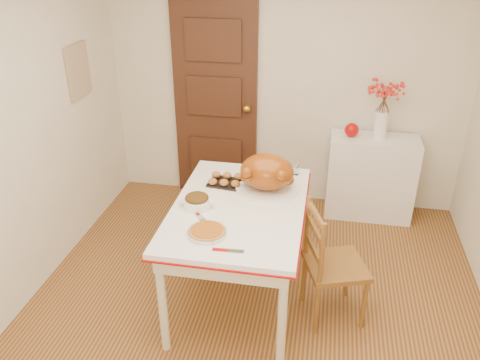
% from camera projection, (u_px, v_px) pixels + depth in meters
% --- Properties ---
extents(floor, '(3.50, 4.00, 0.00)m').
position_uv_depth(floor, '(250.00, 326.00, 3.56)').
color(floor, '#582E10').
rests_on(floor, ground).
extents(wall_back, '(3.50, 0.00, 2.50)m').
position_uv_depth(wall_back, '(286.00, 83.00, 4.73)').
color(wall_back, silver).
rests_on(wall_back, ground).
extents(door_back, '(0.85, 0.06, 2.06)m').
position_uv_depth(door_back, '(216.00, 102.00, 4.92)').
color(door_back, '#3B1E14').
rests_on(door_back, ground).
extents(photo_board, '(0.03, 0.35, 0.45)m').
position_uv_depth(photo_board, '(78.00, 70.00, 4.20)').
color(photo_board, tan).
rests_on(photo_board, ground).
extents(sideboard, '(0.83, 0.37, 0.83)m').
position_uv_depth(sideboard, '(370.00, 177.00, 4.77)').
color(sideboard, white).
rests_on(sideboard, floor).
extents(kitchen_table, '(0.95, 1.39, 0.83)m').
position_uv_depth(kitchen_table, '(239.00, 253.00, 3.66)').
color(kitchen_table, white).
rests_on(kitchen_table, floor).
extents(chair_oak, '(0.52, 0.52, 0.93)m').
position_uv_depth(chair_oak, '(336.00, 263.00, 3.47)').
color(chair_oak, brown).
rests_on(chair_oak, floor).
extents(berry_vase, '(0.28, 0.28, 0.54)m').
position_uv_depth(berry_vase, '(383.00, 111.00, 4.45)').
color(berry_vase, white).
rests_on(berry_vase, sideboard).
extents(apple, '(0.13, 0.13, 0.13)m').
position_uv_depth(apple, '(352.00, 130.00, 4.59)').
color(apple, '#A90809').
rests_on(apple, sideboard).
extents(turkey_platter, '(0.47, 0.38, 0.29)m').
position_uv_depth(turkey_platter, '(267.00, 174.00, 3.58)').
color(turkey_platter, '#7A3C05').
rests_on(turkey_platter, kitchen_table).
extents(pumpkin_pie, '(0.27, 0.27, 0.05)m').
position_uv_depth(pumpkin_pie, '(207.00, 231.00, 3.12)').
color(pumpkin_pie, '#934D16').
rests_on(pumpkin_pie, kitchen_table).
extents(stuffing_dish, '(0.28, 0.24, 0.10)m').
position_uv_depth(stuffing_dish, '(197.00, 201.00, 3.43)').
color(stuffing_dish, '#58380E').
rests_on(stuffing_dish, kitchen_table).
extents(rolls_tray, '(0.28, 0.23, 0.07)m').
position_uv_depth(rolls_tray, '(226.00, 180.00, 3.74)').
color(rolls_tray, olive).
rests_on(rolls_tray, kitchen_table).
extents(pie_server, '(0.20, 0.06, 0.01)m').
position_uv_depth(pie_server, '(228.00, 250.00, 2.97)').
color(pie_server, silver).
rests_on(pie_server, kitchen_table).
extents(carving_knife, '(0.20, 0.23, 0.01)m').
position_uv_depth(carving_knife, '(201.00, 217.00, 3.31)').
color(carving_knife, silver).
rests_on(carving_knife, kitchen_table).
extents(drinking_glass, '(0.07, 0.07, 0.10)m').
position_uv_depth(drinking_glass, '(258.00, 165.00, 3.95)').
color(drinking_glass, white).
rests_on(drinking_glass, kitchen_table).
extents(shaker_pair, '(0.10, 0.06, 0.10)m').
position_uv_depth(shaker_pair, '(293.00, 169.00, 3.88)').
color(shaker_pair, white).
rests_on(shaker_pair, kitchen_table).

